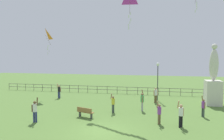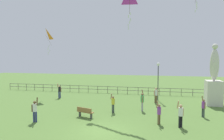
{
  "view_description": "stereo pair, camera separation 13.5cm",
  "coord_description": "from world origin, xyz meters",
  "px_view_note": "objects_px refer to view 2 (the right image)",
  "views": [
    {
      "loc": [
        3.29,
        -13.56,
        5.26
      ],
      "look_at": [
        -0.32,
        5.0,
        3.88
      ],
      "focal_mm": 33.18,
      "sensor_mm": 36.0,
      "label": 1
    },
    {
      "loc": [
        3.43,
        -13.53,
        5.26
      ],
      "look_at": [
        -0.32,
        5.0,
        3.88
      ],
      "focal_mm": 33.18,
      "sensor_mm": 36.0,
      "label": 2
    }
  ],
  "objects_px": {
    "person_5": "(181,114)",
    "park_bench": "(85,112)",
    "person_4": "(156,94)",
    "person_2": "(113,103)",
    "kite_2": "(46,35)",
    "statue_monument": "(214,84)",
    "lamppost": "(158,73)",
    "person_3": "(159,113)",
    "person_7": "(142,100)",
    "person_0": "(203,107)",
    "person_1": "(35,110)",
    "person_6": "(59,91)"
  },
  "relations": [
    {
      "from": "person_5",
      "to": "park_bench",
      "type": "bearing_deg",
      "value": 172.78
    },
    {
      "from": "park_bench",
      "to": "person_4",
      "type": "xyz_separation_m",
      "value": [
        5.9,
        6.47,
        0.51
      ]
    },
    {
      "from": "person_2",
      "to": "kite_2",
      "type": "xyz_separation_m",
      "value": [
        -9.79,
        5.89,
        6.82
      ]
    },
    {
      "from": "statue_monument",
      "to": "lamppost",
      "type": "distance_m",
      "value": 5.84
    },
    {
      "from": "statue_monument",
      "to": "person_2",
      "type": "distance_m",
      "value": 10.97
    },
    {
      "from": "person_4",
      "to": "person_5",
      "type": "xyz_separation_m",
      "value": [
        1.68,
        -7.43,
        0.02
      ]
    },
    {
      "from": "lamppost",
      "to": "person_5",
      "type": "height_order",
      "value": "lamppost"
    },
    {
      "from": "person_3",
      "to": "person_7",
      "type": "xyz_separation_m",
      "value": [
        -1.44,
        3.48,
        0.1
      ]
    },
    {
      "from": "person_0",
      "to": "person_1",
      "type": "height_order",
      "value": "person_1"
    },
    {
      "from": "person_1",
      "to": "person_2",
      "type": "xyz_separation_m",
      "value": [
        5.46,
        3.83,
        -0.09
      ]
    },
    {
      "from": "person_2",
      "to": "person_5",
      "type": "xyz_separation_m",
      "value": [
        5.53,
        -2.81,
        0.09
      ]
    },
    {
      "from": "statue_monument",
      "to": "person_0",
      "type": "height_order",
      "value": "statue_monument"
    },
    {
      "from": "lamppost",
      "to": "person_4",
      "type": "distance_m",
      "value": 2.62
    },
    {
      "from": "statue_monument",
      "to": "person_0",
      "type": "distance_m",
      "value": 5.27
    },
    {
      "from": "person_3",
      "to": "kite_2",
      "type": "height_order",
      "value": "kite_2"
    },
    {
      "from": "lamppost",
      "to": "park_bench",
      "type": "distance_m",
      "value": 10.32
    },
    {
      "from": "lamppost",
      "to": "kite_2",
      "type": "distance_m",
      "value": 14.61
    },
    {
      "from": "park_bench",
      "to": "person_1",
      "type": "xyz_separation_m",
      "value": [
        -3.42,
        -1.99,
        0.53
      ]
    },
    {
      "from": "lamppost",
      "to": "person_1",
      "type": "bearing_deg",
      "value": -134.21
    },
    {
      "from": "statue_monument",
      "to": "person_7",
      "type": "distance_m",
      "value": 8.2
    },
    {
      "from": "person_1",
      "to": "person_4",
      "type": "xyz_separation_m",
      "value": [
        9.32,
        8.46,
        -0.02
      ]
    },
    {
      "from": "person_0",
      "to": "person_6",
      "type": "relative_size",
      "value": 0.98
    },
    {
      "from": "lamppost",
      "to": "person_2",
      "type": "bearing_deg",
      "value": -124.35
    },
    {
      "from": "person_1",
      "to": "kite_2",
      "type": "xyz_separation_m",
      "value": [
        -4.33,
        9.72,
        6.73
      ]
    },
    {
      "from": "person_0",
      "to": "person_2",
      "type": "distance_m",
      "value": 7.74
    },
    {
      "from": "lamppost",
      "to": "kite_2",
      "type": "height_order",
      "value": "kite_2"
    },
    {
      "from": "person_1",
      "to": "person_5",
      "type": "relative_size",
      "value": 1.0
    },
    {
      "from": "person_3",
      "to": "person_6",
      "type": "xyz_separation_m",
      "value": [
        -11.67,
        7.45,
        0.02
      ]
    },
    {
      "from": "person_1",
      "to": "person_7",
      "type": "xyz_separation_m",
      "value": [
        8.04,
        4.89,
        0.02
      ]
    },
    {
      "from": "person_4",
      "to": "person_6",
      "type": "bearing_deg",
      "value": 178.01
    },
    {
      "from": "person_4",
      "to": "person_7",
      "type": "xyz_separation_m",
      "value": [
        -1.28,
        -3.57,
        0.04
      ]
    },
    {
      "from": "person_6",
      "to": "kite_2",
      "type": "distance_m",
      "value": 7.18
    },
    {
      "from": "kite_2",
      "to": "person_0",
      "type": "bearing_deg",
      "value": -18.06
    },
    {
      "from": "person_2",
      "to": "park_bench",
      "type": "bearing_deg",
      "value": -137.88
    },
    {
      "from": "person_7",
      "to": "person_0",
      "type": "bearing_deg",
      "value": -9.82
    },
    {
      "from": "person_5",
      "to": "person_3",
      "type": "bearing_deg",
      "value": 165.57
    },
    {
      "from": "statue_monument",
      "to": "park_bench",
      "type": "bearing_deg",
      "value": -150.28
    },
    {
      "from": "person_1",
      "to": "person_6",
      "type": "height_order",
      "value": "person_1"
    },
    {
      "from": "person_0",
      "to": "person_6",
      "type": "distance_m",
      "value": 16.14
    },
    {
      "from": "statue_monument",
      "to": "person_3",
      "type": "distance_m",
      "value": 9.36
    },
    {
      "from": "park_bench",
      "to": "person_1",
      "type": "bearing_deg",
      "value": -149.83
    },
    {
      "from": "person_5",
      "to": "kite_2",
      "type": "bearing_deg",
      "value": 150.45
    },
    {
      "from": "person_2",
      "to": "kite_2",
      "type": "height_order",
      "value": "kite_2"
    },
    {
      "from": "lamppost",
      "to": "person_7",
      "type": "bearing_deg",
      "value": -107.1
    },
    {
      "from": "person_6",
      "to": "statue_monument",
      "type": "bearing_deg",
      "value": -0.5
    },
    {
      "from": "lamppost",
      "to": "person_3",
      "type": "height_order",
      "value": "lamppost"
    },
    {
      "from": "person_6",
      "to": "person_7",
      "type": "distance_m",
      "value": 10.97
    },
    {
      "from": "person_3",
      "to": "person_4",
      "type": "relative_size",
      "value": 1.07
    },
    {
      "from": "person_6",
      "to": "park_bench",
      "type": "bearing_deg",
      "value": -50.78
    },
    {
      "from": "statue_monument",
      "to": "lamppost",
      "type": "relative_size",
      "value": 1.46
    }
  ]
}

